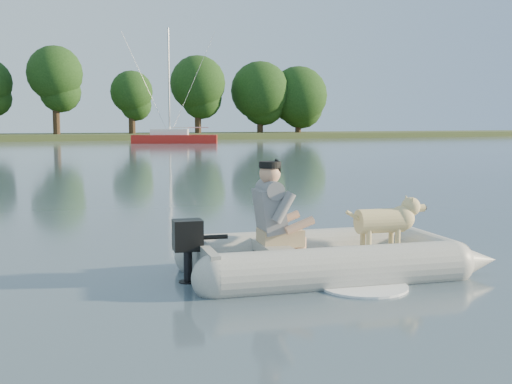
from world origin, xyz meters
name	(u,v)px	position (x,y,z in m)	size (l,w,h in m)	color
water	(341,278)	(0.00, 0.00, 0.00)	(160.00, 160.00, 0.00)	slate
shore_bank	(16,138)	(0.00, 62.00, 0.25)	(160.00, 12.00, 0.70)	#47512D
treeline	(30,85)	(1.46, 61.10, 5.39)	(75.85, 7.35, 9.27)	#332316
dinghy	(331,222)	(0.03, 0.28, 0.60)	(4.70, 3.20, 1.41)	#989893
man	(272,207)	(-0.66, 0.43, 0.79)	(0.74, 0.63, 1.09)	slate
dog	(380,225)	(0.69, 0.24, 0.53)	(0.95, 0.34, 0.63)	tan
outboard_motor	(188,254)	(-1.64, 0.52, 0.32)	(0.42, 0.29, 0.80)	black
sailboat	(174,138)	(11.76, 46.68, 0.43)	(7.41, 4.67, 9.80)	#AA1913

